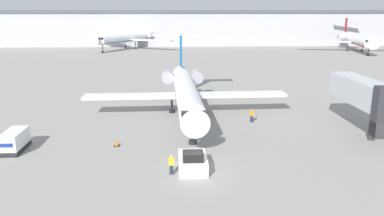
{
  "coord_description": "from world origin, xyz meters",
  "views": [
    {
      "loc": [
        -2.0,
        -28.21,
        13.0
      ],
      "look_at": [
        0.0,
        9.83,
        3.05
      ],
      "focal_mm": 35.0,
      "sensor_mm": 36.0,
      "label": 1
    }
  ],
  "objects": [
    {
      "name": "luggage_cart",
      "position": [
        -17.13,
        6.3,
        0.97
      ],
      "size": [
        1.7,
        3.75,
        1.93
      ],
      "color": "#232326",
      "rests_on": "ground"
    },
    {
      "name": "airplane_parked_far_right",
      "position": [
        -17.09,
        104.35,
        4.05
      ],
      "size": [
        31.11,
        31.84,
        10.82
      ],
      "color": "white",
      "rests_on": "ground"
    },
    {
      "name": "worker_near_tug",
      "position": [
        -2.19,
        0.15,
        0.87
      ],
      "size": [
        0.4,
        0.24,
        1.68
      ],
      "color": "#232838",
      "rests_on": "ground"
    },
    {
      "name": "terminal_building",
      "position": [
        0.0,
        120.0,
        6.65
      ],
      "size": [
        180.0,
        16.8,
        13.26
      ],
      "color": "#B2B2B7",
      "rests_on": "ground"
    },
    {
      "name": "airplane_main",
      "position": [
        -0.34,
        18.66,
        3.1
      ],
      "size": [
        26.02,
        28.22,
        9.45
      ],
      "color": "white",
      "rests_on": "ground"
    },
    {
      "name": "jet_bridge",
      "position": [
        18.5,
        9.77,
        4.45
      ],
      "size": [
        3.2,
        11.84,
        6.19
      ],
      "color": "#2D2D33",
      "rests_on": "ground"
    },
    {
      "name": "traffic_cone_left",
      "position": [
        -7.61,
        7.01,
        0.35
      ],
      "size": [
        0.56,
        0.56,
        0.73
      ],
      "color": "black",
      "rests_on": "ground"
    },
    {
      "name": "airplane_parked_far_left",
      "position": [
        58.25,
        92.62,
        3.83
      ],
      "size": [
        38.16,
        32.23,
        10.69
      ],
      "color": "silver",
      "rests_on": "ground"
    },
    {
      "name": "ground_plane",
      "position": [
        0.0,
        0.0,
        0.0
      ],
      "size": [
        600.0,
        600.0,
        0.0
      ],
      "primitive_type": "plane",
      "color": "gray"
    },
    {
      "name": "pushback_tug",
      "position": [
        -0.42,
        0.97,
        0.7
      ],
      "size": [
        2.37,
        3.81,
        1.87
      ],
      "color": "silver",
      "rests_on": "ground"
    },
    {
      "name": "worker_by_wing",
      "position": [
        7.41,
        14.43,
        0.85
      ],
      "size": [
        0.4,
        0.24,
        1.64
      ],
      "color": "#232838",
      "rests_on": "ground"
    }
  ]
}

